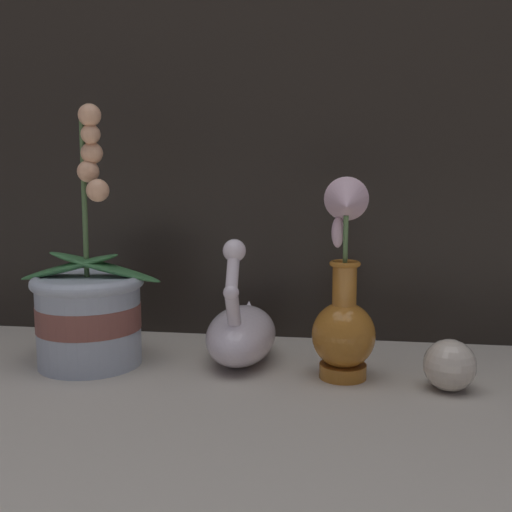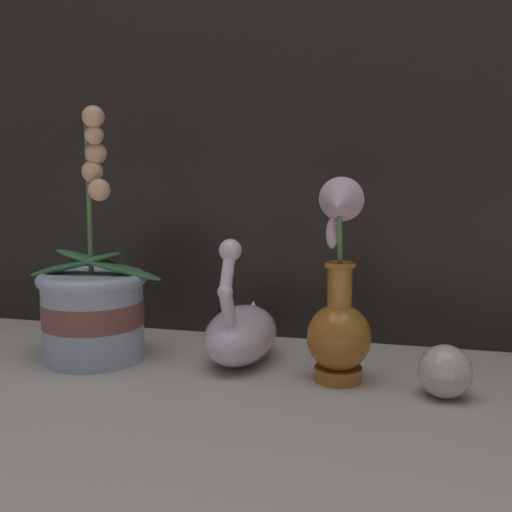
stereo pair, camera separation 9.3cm
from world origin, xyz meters
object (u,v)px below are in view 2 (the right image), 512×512
(orchid_potted_plant, at_px, (93,305))
(glass_sphere, at_px, (445,371))
(swan_figurine, at_px, (241,331))
(blue_vase, at_px, (339,311))

(orchid_potted_plant, relative_size, glass_sphere, 5.56)
(orchid_potted_plant, distance_m, swan_figurine, 0.24)
(orchid_potted_plant, xyz_separation_m, swan_figurine, (0.23, 0.05, -0.04))
(swan_figurine, xyz_separation_m, glass_sphere, (0.30, -0.08, -0.01))
(orchid_potted_plant, bearing_deg, glass_sphere, -4.08)
(swan_figurine, bearing_deg, blue_vase, -20.39)
(orchid_potted_plant, xyz_separation_m, blue_vase, (0.39, -0.01, 0.02))
(orchid_potted_plant, bearing_deg, blue_vase, -1.89)
(orchid_potted_plant, relative_size, blue_vase, 1.36)
(orchid_potted_plant, distance_m, glass_sphere, 0.54)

